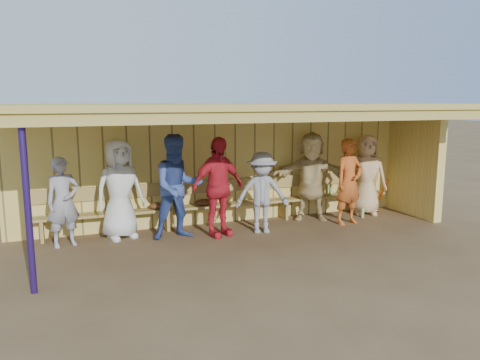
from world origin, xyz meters
The scene contains 12 objects.
ground centered at (0.00, 0.00, 0.00)m, with size 90.00×90.00×0.00m, color brown.
player_a centered at (-3.20, 0.65, 0.80)m, with size 0.58×0.38×1.60m, color #93929A.
player_b centered at (-2.21, 0.81, 0.93)m, with size 0.91×0.59×1.87m, color silver.
player_c centered at (-1.20, 0.45, 0.98)m, with size 0.95×0.74×1.95m, color #364D95.
player_d centered at (-0.45, 0.33, 0.95)m, with size 1.11×0.46×1.89m, color red.
player_e centered at (0.42, 0.25, 0.79)m, with size 1.02×0.59×1.58m, color gray.
player_f centered at (1.80, 0.81, 0.95)m, with size 1.76×0.56×1.90m, color #D7BB79.
player_g centered at (2.36, 0.24, 0.89)m, with size 0.65×0.43×1.79m, color #BC541E.
player_h centered at (3.20, 0.81, 0.90)m, with size 0.88×0.58×1.81m, color tan.
dugout_structure centered at (0.39, 0.69, 1.69)m, with size 8.80×3.20×2.50m.
bench centered at (0.00, 1.12, 0.53)m, with size 7.60×0.34×0.93m.
dugout_equipment centered at (-0.03, 0.99, 0.49)m, with size 5.37×0.62×0.80m.
Camera 1 is at (-3.04, -7.95, 2.57)m, focal length 35.00 mm.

